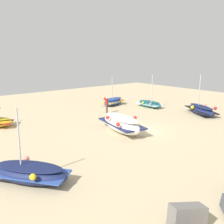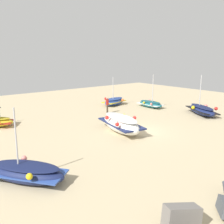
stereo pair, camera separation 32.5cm
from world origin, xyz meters
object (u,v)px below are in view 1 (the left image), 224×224
Objects in this scene: fishing_boat_1 at (30,173)px; fishing_boat_4 at (113,101)px; fishing_boat_0 at (121,123)px; fishing_boat_2 at (150,104)px; fishing_boat_3 at (201,110)px; person_walking at (107,104)px.

fishing_boat_4 is (-16.16, -12.68, -0.03)m from fishing_boat_1.
fishing_boat_0 is 1.38× the size of fishing_boat_2.
fishing_boat_0 is 10.75m from fishing_boat_2.
fishing_boat_3 reaches higher than fishing_boat_0.
fishing_boat_4 is at bearing 155.76° from fishing_boat_0.
person_walking is at bearing -154.53° from fishing_boat_4.
fishing_boat_3 is 2.68× the size of person_walking.
fishing_boat_0 is 1.28× the size of fishing_boat_1.
fishing_boat_1 is 20.54m from fishing_boat_4.
fishing_boat_2 is 2.23× the size of person_walking.
fishing_boat_2 is at bearing -72.31° from fishing_boat_4.
fishing_boat_2 is at bearing -137.88° from fishing_boat_3.
person_walking is at bearing 84.49° from fishing_boat_2.
fishing_boat_4 reaches higher than fishing_boat_0.
fishing_boat_4 is at bearing 93.06° from fishing_boat_1.
fishing_boat_1 is 20.66m from fishing_boat_2.
fishing_boat_2 reaches higher than person_walking.
fishing_boat_3 is at bearing 12.95° from person_walking.
person_walking is at bearing 92.19° from fishing_boat_1.
fishing_boat_2 reaches higher than fishing_boat_4.
fishing_boat_3 is 9.88m from person_walking.
fishing_boat_0 is 9.98m from fishing_boat_1.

